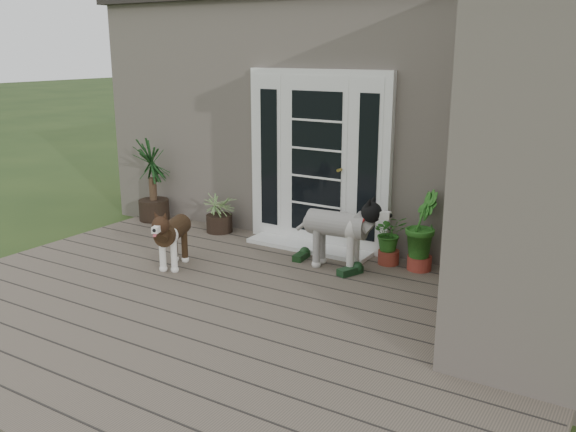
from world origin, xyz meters
The scene contains 14 objects.
deck centered at (0.00, 0.40, 0.06)m, with size 6.20×4.60×0.12m, color #6B5B4C.
house_main centered at (0.00, 4.65, 1.55)m, with size 7.40×4.00×3.10m, color #665E54.
door_unit centered at (-0.20, 2.60, 1.19)m, with size 1.90×0.14×2.15m, color white.
door_step centered at (-0.20, 2.40, 0.14)m, with size 1.60×0.40×0.05m, color white.
brindle_dog centered at (-1.17, 1.04, 0.43)m, with size 0.32×0.75×0.62m, color #392615, non-canonical shape.
white_dog centered at (0.40, 1.96, 0.49)m, with size 0.38×0.89×0.75m, color beige, non-canonical shape.
spider_plant centered at (-1.59, 2.40, 0.43)m, with size 0.58×0.58×0.62m, color #9FB871, non-canonical shape.
yucca centered at (-2.75, 2.38, 0.70)m, with size 0.81×0.81×1.17m, color black, non-canonical shape.
herb_a centered at (0.85, 2.40, 0.36)m, with size 0.38×0.38×0.49m, color #1B6021.
herb_b centered at (1.22, 2.40, 0.45)m, with size 0.45×0.45×0.67m, color #235E1A.
herb_c centered at (1.80, 2.40, 0.39)m, with size 0.34×0.34×0.53m, color #1E5819.
sapling centered at (2.00, 1.57, 0.96)m, with size 0.49×0.49×1.68m, color #1B5F1F, non-canonical shape.
clog_left centered at (-0.08, 2.01, 0.17)m, with size 0.15×0.32×0.10m, color black, non-canonical shape.
clog_right centered at (0.63, 1.85, 0.17)m, with size 0.16×0.34×0.10m, color black, non-canonical shape.
Camera 1 is at (3.40, -3.89, 2.50)m, focal length 38.61 mm.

